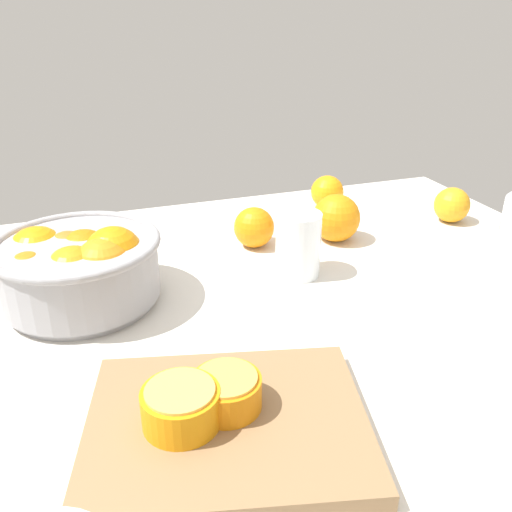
{
  "coord_description": "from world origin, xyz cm",
  "views": [
    {
      "loc": [
        -18.34,
        -58.89,
        38.82
      ],
      "look_at": [
        3.2,
        3.36,
        7.33
      ],
      "focal_mm": 37.74,
      "sensor_mm": 36.0,
      "label": 1
    }
  ],
  "objects_px": {
    "orange_half_1": "(226,391)",
    "loose_orange_3": "(254,227)",
    "cutting_board": "(227,425)",
    "fruit_bowl": "(77,267)",
    "juice_glass": "(298,249)",
    "loose_orange_1": "(327,192)",
    "orange_half_0": "(181,406)",
    "loose_orange_2": "(336,218)",
    "loose_orange_4": "(452,205)"
  },
  "relations": [
    {
      "from": "cutting_board",
      "to": "loose_orange_4",
      "type": "bearing_deg",
      "value": 35.33
    },
    {
      "from": "fruit_bowl",
      "to": "juice_glass",
      "type": "height_order",
      "value": "fruit_bowl"
    },
    {
      "from": "orange_half_1",
      "to": "loose_orange_3",
      "type": "bearing_deg",
      "value": 67.48
    },
    {
      "from": "loose_orange_1",
      "to": "orange_half_1",
      "type": "bearing_deg",
      "value": -124.73
    },
    {
      "from": "fruit_bowl",
      "to": "loose_orange_1",
      "type": "distance_m",
      "value": 0.55
    },
    {
      "from": "orange_half_0",
      "to": "loose_orange_3",
      "type": "relative_size",
      "value": 1.08
    },
    {
      "from": "orange_half_0",
      "to": "juice_glass",
      "type": "bearing_deg",
      "value": 49.71
    },
    {
      "from": "fruit_bowl",
      "to": "juice_glass",
      "type": "bearing_deg",
      "value": -3.38
    },
    {
      "from": "cutting_board",
      "to": "loose_orange_3",
      "type": "distance_m",
      "value": 0.45
    },
    {
      "from": "loose_orange_3",
      "to": "loose_orange_2",
      "type": "bearing_deg",
      "value": -8.94
    },
    {
      "from": "juice_glass",
      "to": "cutting_board",
      "type": "xyz_separation_m",
      "value": [
        -0.2,
        -0.29,
        -0.03
      ]
    },
    {
      "from": "loose_orange_2",
      "to": "cutting_board",
      "type": "bearing_deg",
      "value": -128.73
    },
    {
      "from": "loose_orange_3",
      "to": "loose_orange_4",
      "type": "distance_m",
      "value": 0.39
    },
    {
      "from": "loose_orange_2",
      "to": "loose_orange_4",
      "type": "relative_size",
      "value": 1.25
    },
    {
      "from": "orange_half_0",
      "to": "orange_half_1",
      "type": "bearing_deg",
      "value": 10.46
    },
    {
      "from": "orange_half_0",
      "to": "loose_orange_4",
      "type": "xyz_separation_m",
      "value": [
        0.61,
        0.39,
        -0.01
      ]
    },
    {
      "from": "loose_orange_1",
      "to": "loose_orange_3",
      "type": "xyz_separation_m",
      "value": [
        -0.2,
        -0.13,
        0.0
      ]
    },
    {
      "from": "orange_half_0",
      "to": "cutting_board",
      "type": "bearing_deg",
      "value": -9.36
    },
    {
      "from": "cutting_board",
      "to": "orange_half_0",
      "type": "bearing_deg",
      "value": 170.64
    },
    {
      "from": "cutting_board",
      "to": "orange_half_1",
      "type": "relative_size",
      "value": 3.88
    },
    {
      "from": "juice_glass",
      "to": "loose_orange_1",
      "type": "relative_size",
      "value": 1.51
    },
    {
      "from": "loose_orange_3",
      "to": "fruit_bowl",
      "type": "bearing_deg",
      "value": -160.59
    },
    {
      "from": "cutting_board",
      "to": "loose_orange_2",
      "type": "xyz_separation_m",
      "value": [
        0.31,
        0.39,
        0.03
      ]
    },
    {
      "from": "orange_half_0",
      "to": "loose_orange_2",
      "type": "xyz_separation_m",
      "value": [
        0.36,
        0.39,
        0.0
      ]
    },
    {
      "from": "juice_glass",
      "to": "loose_orange_2",
      "type": "bearing_deg",
      "value": 40.74
    },
    {
      "from": "loose_orange_2",
      "to": "loose_orange_3",
      "type": "xyz_separation_m",
      "value": [
        -0.14,
        0.02,
        -0.01
      ]
    },
    {
      "from": "fruit_bowl",
      "to": "juice_glass",
      "type": "xyz_separation_m",
      "value": [
        0.32,
        -0.02,
        -0.01
      ]
    },
    {
      "from": "orange_half_1",
      "to": "loose_orange_1",
      "type": "bearing_deg",
      "value": 55.27
    },
    {
      "from": "fruit_bowl",
      "to": "loose_orange_1",
      "type": "height_order",
      "value": "fruit_bowl"
    },
    {
      "from": "loose_orange_2",
      "to": "loose_orange_3",
      "type": "distance_m",
      "value": 0.15
    },
    {
      "from": "orange_half_1",
      "to": "loose_orange_4",
      "type": "height_order",
      "value": "loose_orange_4"
    },
    {
      "from": "cutting_board",
      "to": "loose_orange_2",
      "type": "distance_m",
      "value": 0.5
    },
    {
      "from": "fruit_bowl",
      "to": "orange_half_0",
      "type": "height_order",
      "value": "fruit_bowl"
    },
    {
      "from": "fruit_bowl",
      "to": "orange_half_1",
      "type": "bearing_deg",
      "value": -66.79
    },
    {
      "from": "fruit_bowl",
      "to": "orange_half_1",
      "type": "relative_size",
      "value": 3.22
    },
    {
      "from": "fruit_bowl",
      "to": "loose_orange_3",
      "type": "xyz_separation_m",
      "value": [
        0.29,
        0.1,
        -0.02
      ]
    },
    {
      "from": "juice_glass",
      "to": "orange_half_1",
      "type": "height_order",
      "value": "juice_glass"
    },
    {
      "from": "juice_glass",
      "to": "orange_half_0",
      "type": "height_order",
      "value": "juice_glass"
    },
    {
      "from": "loose_orange_1",
      "to": "loose_orange_4",
      "type": "height_order",
      "value": "same"
    },
    {
      "from": "fruit_bowl",
      "to": "cutting_board",
      "type": "bearing_deg",
      "value": -68.54
    },
    {
      "from": "juice_glass",
      "to": "loose_orange_2",
      "type": "relative_size",
      "value": 1.2
    },
    {
      "from": "orange_half_1",
      "to": "loose_orange_4",
      "type": "bearing_deg",
      "value": 34.45
    },
    {
      "from": "loose_orange_1",
      "to": "fruit_bowl",
      "type": "bearing_deg",
      "value": -154.5
    },
    {
      "from": "loose_orange_2",
      "to": "loose_orange_1",
      "type": "bearing_deg",
      "value": 69.29
    },
    {
      "from": "loose_orange_1",
      "to": "loose_orange_4",
      "type": "distance_m",
      "value": 0.24
    },
    {
      "from": "orange_half_0",
      "to": "loose_orange_3",
      "type": "distance_m",
      "value": 0.46
    },
    {
      "from": "juice_glass",
      "to": "fruit_bowl",
      "type": "bearing_deg",
      "value": 176.62
    },
    {
      "from": "loose_orange_1",
      "to": "loose_orange_2",
      "type": "bearing_deg",
      "value": -110.71
    },
    {
      "from": "orange_half_0",
      "to": "loose_orange_1",
      "type": "xyz_separation_m",
      "value": [
        0.42,
        0.54,
        -0.01
      ]
    },
    {
      "from": "juice_glass",
      "to": "loose_orange_1",
      "type": "distance_m",
      "value": 0.31
    }
  ]
}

